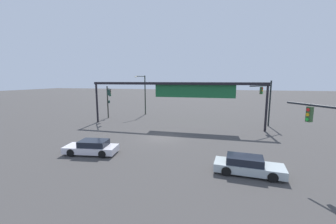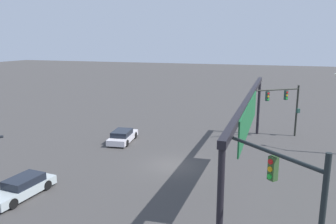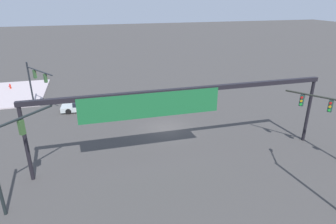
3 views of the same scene
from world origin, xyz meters
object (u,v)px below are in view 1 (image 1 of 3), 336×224
at_px(traffic_signal_opposite_side, 108,96).
at_px(streetlamp_curved_arm, 144,92).
at_px(sedan_car_approaching, 92,147).
at_px(sedan_car_waiting_far, 247,166).
at_px(traffic_signal_cross_street, 266,97).

relative_size(traffic_signal_opposite_side, streetlamp_curved_arm, 0.75).
bearing_deg(sedan_car_approaching, traffic_signal_opposite_side, -72.94).
bearing_deg(sedan_car_approaching, sedan_car_waiting_far, 168.59).
xyz_separation_m(traffic_signal_cross_street, sedan_car_waiting_far, (-3.98, -16.06, -3.51)).
bearing_deg(sedan_car_waiting_far, sedan_car_approaching, -179.32).
height_order(traffic_signal_cross_street, sedan_car_waiting_far, traffic_signal_cross_street).
distance_m(streetlamp_curved_arm, sedan_car_waiting_far, 27.04).
height_order(streetlamp_curved_arm, sedan_car_waiting_far, streetlamp_curved_arm).
xyz_separation_m(traffic_signal_cross_street, streetlamp_curved_arm, (-19.59, 5.71, 0.16)).
xyz_separation_m(traffic_signal_opposite_side, traffic_signal_cross_street, (23.46, 0.11, 0.34)).
relative_size(sedan_car_approaching, sedan_car_waiting_far, 1.00).
bearing_deg(sedan_car_waiting_far, traffic_signal_opposite_side, 145.37).
bearing_deg(sedan_car_waiting_far, traffic_signal_cross_street, 80.78).
distance_m(streetlamp_curved_arm, sedan_car_approaching, 21.41).
bearing_deg(traffic_signal_cross_street, sedan_car_waiting_far, 27.84).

